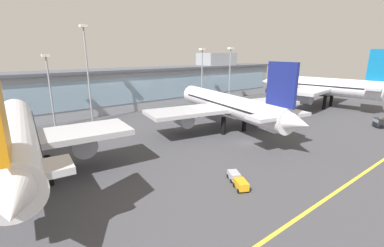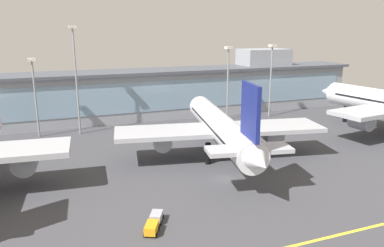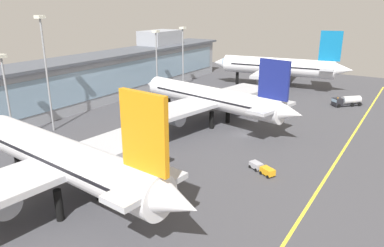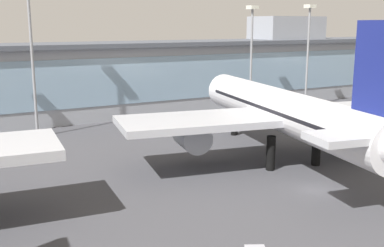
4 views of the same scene
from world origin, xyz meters
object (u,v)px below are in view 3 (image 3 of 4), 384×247
(airliner_near_left, at_px, (65,159))
(fuel_tanker_truck, at_px, (346,101))
(airliner_near_right, at_px, (211,98))
(apron_light_mast_centre, at_px, (156,53))
(apron_light_mast_west, at_px, (45,59))
(apron_light_mast_east, at_px, (183,48))
(apron_light_mast_far_east, at_px, (5,84))
(airliner_far_right, at_px, (278,67))
(baggage_tug_near, at_px, (262,168))

(airliner_near_left, bearing_deg, fuel_tanker_truck, -101.17)
(airliner_near_right, bearing_deg, apron_light_mast_centre, -18.18)
(apron_light_mast_west, relative_size, apron_light_mast_east, 1.24)
(apron_light_mast_far_east, bearing_deg, airliner_far_right, -19.69)
(apron_light_mast_centre, bearing_deg, airliner_far_right, -42.22)
(fuel_tanker_truck, bearing_deg, apron_light_mast_west, 2.08)
(baggage_tug_near, relative_size, apron_light_mast_far_east, 0.30)
(airliner_near_left, height_order, fuel_tanker_truck, airliner_near_left)
(airliner_near_right, xyz_separation_m, airliner_far_right, (48.46, 0.28, 1.02))
(airliner_near_right, xyz_separation_m, fuel_tanker_truck, (35.88, -25.79, -5.00))
(fuel_tanker_truck, bearing_deg, airliner_far_right, -71.70)
(airliner_near_right, bearing_deg, airliner_far_right, -79.14)
(apron_light_mast_west, bearing_deg, airliner_near_left, -124.10)
(airliner_near_right, bearing_deg, apron_light_mast_far_east, 59.72)
(airliner_far_right, xyz_separation_m, apron_light_mast_west, (-73.68, 28.88, 9.56))
(airliner_near_right, height_order, baggage_tug_near, airliner_near_right)
(airliner_near_right, height_order, airliner_far_right, airliner_far_right)
(airliner_near_left, height_order, apron_light_mast_west, apron_light_mast_west)
(airliner_near_right, xyz_separation_m, apron_light_mast_west, (-25.22, 29.16, 10.58))
(airliner_far_right, xyz_separation_m, apron_light_mast_centre, (-32.27, 29.28, 6.47))
(apron_light_mast_west, bearing_deg, fuel_tanker_truck, -41.96)
(apron_light_mast_west, xyz_separation_m, apron_light_mast_centre, (41.41, 0.40, -3.09))
(airliner_near_left, xyz_separation_m, airliner_near_right, (45.90, 1.39, -0.76))
(airliner_near_right, xyz_separation_m, baggage_tug_near, (-20.11, -22.06, -5.72))
(airliner_near_left, xyz_separation_m, apron_light_mast_centre, (62.09, 30.95, 6.73))
(apron_light_mast_east, distance_m, apron_light_mast_far_east, 64.59)
(baggage_tug_near, distance_m, apron_light_mast_centre, 64.47)
(apron_light_mast_east, height_order, apron_light_mast_far_east, apron_light_mast_east)
(apron_light_mast_west, bearing_deg, baggage_tug_near, -84.30)
(airliner_near_left, height_order, airliner_far_right, airliner_far_right)
(apron_light_mast_east, relative_size, apron_light_mast_far_east, 1.12)
(apron_light_mast_west, distance_m, apron_light_mast_far_east, 10.54)
(apron_light_mast_west, xyz_separation_m, apron_light_mast_far_east, (-9.64, 0.93, -4.16))
(apron_light_mast_centre, bearing_deg, apron_light_mast_east, -4.96)
(airliner_near_left, relative_size, apron_light_mast_east, 2.26)
(airliner_far_right, distance_m, fuel_tanker_truck, 29.56)
(apron_light_mast_far_east, bearing_deg, baggage_tug_near, -74.21)
(airliner_near_right, height_order, fuel_tanker_truck, airliner_near_right)
(apron_light_mast_far_east, bearing_deg, fuel_tanker_truck, -38.31)
(fuel_tanker_truck, distance_m, apron_light_mast_west, 83.64)
(apron_light_mast_far_east, bearing_deg, airliner_near_right, -40.80)
(airliner_near_right, xyz_separation_m, apron_light_mast_east, (29.70, 28.39, 7.73))
(fuel_tanker_truck, bearing_deg, airliner_near_left, 27.44)
(fuel_tanker_truck, relative_size, apron_light_mast_west, 0.31)
(airliner_near_left, distance_m, apron_light_mast_east, 81.55)
(airliner_far_right, bearing_deg, baggage_tug_near, 100.07)
(airliner_near_left, relative_size, baggage_tug_near, 8.55)
(airliner_near_right, relative_size, apron_light_mast_west, 1.84)
(fuel_tanker_truck, xyz_separation_m, apron_light_mast_centre, (-19.70, 55.35, 12.49))
(apron_light_mast_centre, height_order, apron_light_mast_far_east, apron_light_mast_centre)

